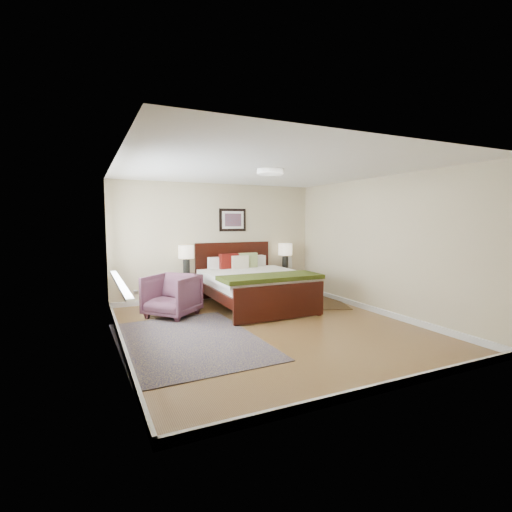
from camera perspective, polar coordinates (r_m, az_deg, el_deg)
name	(u,v)px	position (r m, az deg, el deg)	size (l,w,h in m)	color
floor	(269,327)	(6.05, 2.09, -10.92)	(5.00, 5.00, 0.00)	brown
back_wall	(217,242)	(8.12, -5.96, 2.22)	(4.50, 0.04, 2.50)	#C8BA91
front_wall	(388,268)	(3.79, 19.69, -1.82)	(4.50, 0.04, 2.50)	#C8BA91
left_wall	(118,256)	(5.20, -20.50, 0.06)	(0.04, 5.00, 2.50)	#C8BA91
right_wall	(379,246)	(7.14, 18.42, 1.51)	(0.04, 5.00, 2.50)	#C8BA91
ceiling	(270,169)	(5.86, 2.17, 13.23)	(4.50, 5.00, 0.02)	white
window	(117,243)	(5.89, -20.58, 1.89)	(0.11, 2.72, 1.32)	silver
door	(138,292)	(3.50, -17.74, -5.31)	(0.06, 1.00, 2.18)	silver
ceil_fixture	(270,171)	(5.86, 2.17, 12.89)	(0.44, 0.44, 0.08)	white
bed	(253,279)	(7.31, -0.46, -3.59)	(1.85, 2.24, 1.21)	#340D07
wall_art	(233,220)	(8.20, -3.61, 5.55)	(0.62, 0.05, 0.50)	black
nightstand_left	(187,281)	(7.75, -10.57, -3.84)	(0.49, 0.44, 0.59)	#340D07
nightstand_right	(285,279)	(8.65, 4.54, -3.60)	(0.57, 0.42, 0.56)	#340D07
lamp_left	(186,255)	(7.71, -10.68, 0.17)	(0.31, 0.31, 0.61)	black
lamp_right	(285,252)	(8.58, 4.53, 0.62)	(0.31, 0.31, 0.61)	black
armchair	(172,296)	(6.80, -12.82, -5.95)	(0.81, 0.83, 0.75)	#5D3343
rug_persian	(189,340)	(5.50, -10.34, -12.66)	(1.89, 2.67, 0.01)	#0D0B3A
rug_navy	(322,303)	(7.89, 10.07, -7.06)	(0.86, 1.29, 0.01)	black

